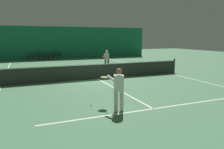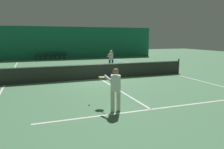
# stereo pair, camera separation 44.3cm
# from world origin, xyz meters

# --- Properties ---
(ground_plane) EXTENTS (60.00, 60.00, 0.00)m
(ground_plane) POSITION_xyz_m (0.00, 0.00, 0.00)
(ground_plane) COLOR #4C7F56
(backdrop_curtain) EXTENTS (23.00, 0.12, 3.89)m
(backdrop_curtain) POSITION_xyz_m (0.00, 14.28, 1.95)
(backdrop_curtain) COLOR #196B4C
(backdrop_curtain) RESTS_ON ground
(court_line_baseline_far) EXTENTS (11.00, 0.10, 0.00)m
(court_line_baseline_far) POSITION_xyz_m (0.00, 11.90, 0.00)
(court_line_baseline_far) COLOR white
(court_line_baseline_far) RESTS_ON ground
(court_line_service_far) EXTENTS (8.25, 0.10, 0.00)m
(court_line_service_far) POSITION_xyz_m (0.00, 6.40, 0.00)
(court_line_service_far) COLOR white
(court_line_service_far) RESTS_ON ground
(court_line_service_near) EXTENTS (8.25, 0.10, 0.00)m
(court_line_service_near) POSITION_xyz_m (0.00, -6.40, 0.00)
(court_line_service_near) COLOR white
(court_line_service_near) RESTS_ON ground
(court_line_sideline_left) EXTENTS (0.10, 23.80, 0.00)m
(court_line_sideline_left) POSITION_xyz_m (-5.50, 0.00, 0.00)
(court_line_sideline_left) COLOR white
(court_line_sideline_left) RESTS_ON ground
(court_line_sideline_right) EXTENTS (0.10, 23.80, 0.00)m
(court_line_sideline_right) POSITION_xyz_m (5.50, 0.00, 0.00)
(court_line_sideline_right) COLOR white
(court_line_sideline_right) RESTS_ON ground
(court_line_centre) EXTENTS (0.10, 12.80, 0.00)m
(court_line_centre) POSITION_xyz_m (0.00, 0.00, 0.00)
(court_line_centre) COLOR white
(court_line_centre) RESTS_ON ground
(tennis_net) EXTENTS (12.00, 0.10, 1.07)m
(tennis_net) POSITION_xyz_m (0.00, 0.00, 0.51)
(tennis_net) COLOR #2D332D
(tennis_net) RESTS_ON ground
(player_near) EXTENTS (0.58, 1.34, 1.55)m
(player_near) POSITION_xyz_m (-1.30, -6.12, 0.90)
(player_near) COLOR beige
(player_near) RESTS_ON ground
(player_far) EXTENTS (0.99, 1.28, 1.56)m
(player_far) POSITION_xyz_m (2.16, 3.94, 0.91)
(player_far) COLOR navy
(player_far) RESTS_ON ground
(courtside_chair_0) EXTENTS (0.44, 0.44, 0.84)m
(courtside_chair_0) POSITION_xyz_m (-3.57, 13.73, 0.49)
(courtside_chair_0) COLOR #99999E
(courtside_chair_0) RESTS_ON ground
(courtside_chair_1) EXTENTS (0.44, 0.44, 0.84)m
(courtside_chair_1) POSITION_xyz_m (-3.02, 13.73, 0.49)
(courtside_chair_1) COLOR #99999E
(courtside_chair_1) RESTS_ON ground
(courtside_chair_2) EXTENTS (0.44, 0.44, 0.84)m
(courtside_chair_2) POSITION_xyz_m (-2.47, 13.73, 0.49)
(courtside_chair_2) COLOR #99999E
(courtside_chair_2) RESTS_ON ground
(courtside_chair_3) EXTENTS (0.44, 0.44, 0.84)m
(courtside_chair_3) POSITION_xyz_m (-1.92, 13.73, 0.49)
(courtside_chair_3) COLOR #99999E
(courtside_chair_3) RESTS_ON ground
(courtside_chair_4) EXTENTS (0.44, 0.44, 0.84)m
(courtside_chair_4) POSITION_xyz_m (-1.37, 13.73, 0.49)
(courtside_chair_4) COLOR #99999E
(courtside_chair_4) RESTS_ON ground
(courtside_chair_5) EXTENTS (0.44, 0.44, 0.84)m
(courtside_chair_5) POSITION_xyz_m (-0.82, 13.73, 0.49)
(courtside_chair_5) COLOR #99999E
(courtside_chair_5) RESTS_ON ground
(courtside_chair_6) EXTENTS (0.44, 0.44, 0.84)m
(courtside_chair_6) POSITION_xyz_m (-0.27, 13.73, 0.49)
(courtside_chair_6) COLOR #99999E
(courtside_chair_6) RESTS_ON ground
(tennis_ball) EXTENTS (0.07, 0.07, 0.07)m
(tennis_ball) POSITION_xyz_m (-2.01, -5.19, 0.03)
(tennis_ball) COLOR #D1DB33
(tennis_ball) RESTS_ON ground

